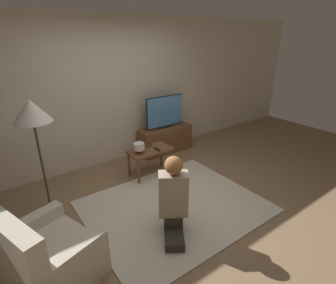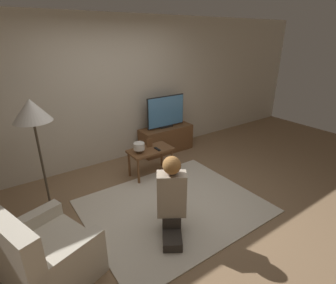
# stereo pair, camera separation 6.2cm
# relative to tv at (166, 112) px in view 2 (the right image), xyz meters

# --- Properties ---
(ground_plane) EXTENTS (10.00, 10.00, 0.00)m
(ground_plane) POSITION_rel_tv_xyz_m (-1.00, -1.65, -0.84)
(ground_plane) COLOR #896B4C
(wall_back) EXTENTS (10.00, 0.06, 2.60)m
(wall_back) POSITION_rel_tv_xyz_m (-1.00, 0.28, 0.46)
(wall_back) COLOR beige
(wall_back) RESTS_ON ground_plane
(rug) EXTENTS (2.35, 1.93, 0.02)m
(rug) POSITION_rel_tv_xyz_m (-1.00, -1.65, -0.84)
(rug) COLOR beige
(rug) RESTS_ON ground_plane
(tv_stand) EXTENTS (1.11, 0.40, 0.52)m
(tv_stand) POSITION_rel_tv_xyz_m (0.00, -0.00, -0.58)
(tv_stand) COLOR brown
(tv_stand) RESTS_ON ground_plane
(tv) EXTENTS (0.84, 0.08, 0.64)m
(tv) POSITION_rel_tv_xyz_m (0.00, 0.00, 0.00)
(tv) COLOR black
(tv) RESTS_ON tv_stand
(coffee_table) EXTENTS (0.74, 0.40, 0.48)m
(coffee_table) POSITION_rel_tv_xyz_m (-0.78, -0.67, -0.44)
(coffee_table) COLOR brown
(coffee_table) RESTS_ON ground_plane
(floor_lamp) EXTENTS (0.46, 0.46, 1.56)m
(floor_lamp) POSITION_rel_tv_xyz_m (-2.43, -0.69, 0.51)
(floor_lamp) COLOR #4C4233
(floor_lamp) RESTS_ON ground_plane
(armchair) EXTENTS (0.97, 1.05, 0.86)m
(armchair) POSITION_rel_tv_xyz_m (-2.72, -1.86, -0.57)
(armchair) COLOR beige
(armchair) RESTS_ON ground_plane
(person_kneeling) EXTENTS (0.63, 0.79, 1.01)m
(person_kneeling) POSITION_rel_tv_xyz_m (-1.32, -2.04, -0.32)
(person_kneeling) COLOR #332D28
(person_kneeling) RESTS_ON rug
(picture_frame) EXTENTS (0.11, 0.01, 0.15)m
(picture_frame) POSITION_rel_tv_xyz_m (-0.74, -0.58, -0.29)
(picture_frame) COLOR brown
(picture_frame) RESTS_ON coffee_table
(table_lamp) EXTENTS (0.18, 0.18, 0.17)m
(table_lamp) POSITION_rel_tv_xyz_m (-1.00, -0.68, -0.27)
(table_lamp) COLOR #4C3823
(table_lamp) RESTS_ON coffee_table
(remote) EXTENTS (0.04, 0.15, 0.02)m
(remote) POSITION_rel_tv_xyz_m (-0.69, -0.75, -0.36)
(remote) COLOR black
(remote) RESTS_ON coffee_table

